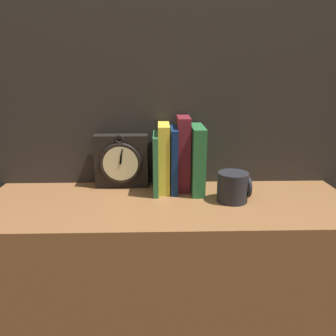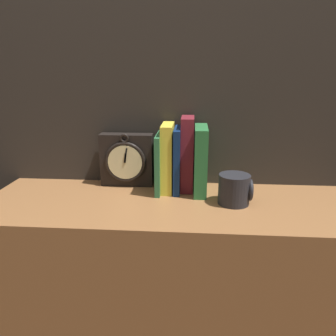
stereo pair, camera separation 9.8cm
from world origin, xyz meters
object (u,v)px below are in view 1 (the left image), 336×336
clock (121,161)px  book_slot1_yellow (164,158)px  book_slot4_green (197,159)px  book_slot0_green (156,163)px  book_slot3_maroon (183,154)px  mug (234,187)px  book_slot2_navy (174,160)px

clock → book_slot1_yellow: size_ratio=0.85×
clock → book_slot4_green: 0.26m
book_slot0_green → book_slot1_yellow: (0.03, 0.01, 0.02)m
book_slot3_maroon → book_slot4_green: book_slot3_maroon is taller
book_slot1_yellow → mug: 0.25m
book_slot0_green → book_slot2_navy: (0.06, 0.01, 0.01)m
book_slot1_yellow → book_slot3_maroon: size_ratio=0.91×
book_slot1_yellow → book_slot2_navy: size_ratio=1.06×
book_slot1_yellow → book_slot3_maroon: 0.07m
book_slot0_green → book_slot4_green: 0.14m
book_slot0_green → book_slot4_green: size_ratio=0.88×
clock → book_slot2_navy: size_ratio=0.89×
book_slot2_navy → book_slot4_green: bearing=-7.0°
clock → book_slot1_yellow: book_slot1_yellow is taller
book_slot1_yellow → book_slot3_maroon: book_slot3_maroon is taller
clock → book_slot2_navy: 0.18m
book_slot3_maroon → mug: 0.21m
book_slot0_green → book_slot3_maroon: (0.09, 0.02, 0.03)m
book_slot0_green → mug: size_ratio=1.91×
book_slot4_green → book_slot2_navy: bearing=173.0°
book_slot0_green → book_slot2_navy: bearing=6.5°
book_slot2_navy → book_slot3_maroon: size_ratio=0.86×
book_slot0_green → book_slot2_navy: book_slot2_navy is taller
book_slot4_green → mug: size_ratio=2.17×
book_slot3_maroon → book_slot0_green: bearing=-167.6°
clock → book_slot3_maroon: size_ratio=0.77×
clock → book_slot4_green: bearing=-10.4°
book_slot1_yellow → book_slot3_maroon: (0.07, 0.01, 0.01)m
clock → book_slot3_maroon: (0.21, -0.02, 0.03)m
clock → book_slot4_green: (0.26, -0.05, 0.02)m
clock → book_slot1_yellow: bearing=-13.4°
book_slot0_green → book_slot3_maroon: book_slot3_maroon is taller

